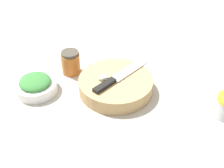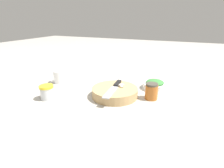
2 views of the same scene
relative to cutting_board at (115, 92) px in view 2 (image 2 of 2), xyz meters
name	(u,v)px [view 2 (image 2 of 2)]	position (x,y,z in m)	size (l,w,h in m)	color
ground_plane	(102,90)	(-0.10, 0.05, -0.02)	(5.00, 5.00, 0.00)	#B2ADA3
cutting_board	(115,92)	(0.00, 0.00, 0.00)	(0.24, 0.24, 0.05)	tan
chef_knife	(114,88)	(0.00, -0.01, 0.03)	(0.05, 0.24, 0.01)	black
garlic_cloves	(121,85)	(0.02, 0.03, 0.03)	(0.03, 0.04, 0.02)	silver
herb_bowl	(155,85)	(0.17, 0.20, 0.00)	(0.14, 0.14, 0.05)	white
spice_jar	(47,92)	(-0.30, -0.17, 0.01)	(0.07, 0.07, 0.07)	silver
coffee_mug	(59,77)	(-0.40, 0.05, 0.02)	(0.08, 0.10, 0.08)	white
honey_jar	(152,91)	(0.18, 0.05, 0.02)	(0.06, 0.06, 0.08)	#B26023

